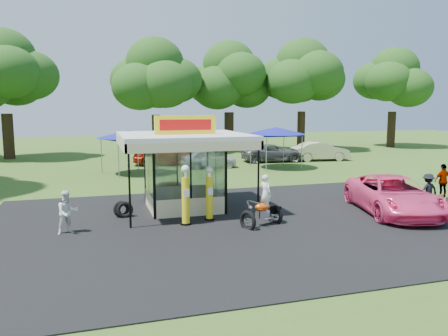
{
  "coord_description": "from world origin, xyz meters",
  "views": [
    {
      "loc": [
        -5.78,
        -13.75,
        4.5
      ],
      "look_at": [
        -0.43,
        4.0,
        1.93
      ],
      "focal_mm": 35.0,
      "sensor_mm": 36.0,
      "label": 1
    }
  ],
  "objects_px": {
    "a_frame_sign": "(444,205)",
    "spectator_west": "(67,212)",
    "bg_car_e": "(320,151)",
    "spectator_east_a": "(428,190)",
    "pink_sedan": "(393,195)",
    "gas_station_kiosk": "(183,170)",
    "gas_pump_left": "(186,197)",
    "tent_east": "(276,131)",
    "bg_car_c": "(209,159)",
    "spectator_east_b": "(443,181)",
    "bg_car_b": "(168,155)",
    "tent_west": "(128,134)",
    "gas_pump_right": "(209,195)",
    "bg_car_d": "(273,153)",
    "motorcycle": "(264,205)",
    "kiosk_car": "(175,190)"
  },
  "relations": [
    {
      "from": "bg_car_b",
      "to": "tent_east",
      "type": "bearing_deg",
      "value": -109.04
    },
    {
      "from": "kiosk_car",
      "to": "pink_sedan",
      "type": "height_order",
      "value": "pink_sedan"
    },
    {
      "from": "spectator_east_a",
      "to": "bg_car_d",
      "type": "height_order",
      "value": "spectator_east_a"
    },
    {
      "from": "spectator_west",
      "to": "bg_car_c",
      "type": "height_order",
      "value": "spectator_west"
    },
    {
      "from": "bg_car_e",
      "to": "spectator_east_a",
      "type": "bearing_deg",
      "value": 173.24
    },
    {
      "from": "gas_pump_left",
      "to": "tent_east",
      "type": "height_order",
      "value": "tent_east"
    },
    {
      "from": "gas_pump_left",
      "to": "bg_car_e",
      "type": "relative_size",
      "value": 0.48
    },
    {
      "from": "kiosk_car",
      "to": "spectator_east_b",
      "type": "distance_m",
      "value": 13.5
    },
    {
      "from": "bg_car_e",
      "to": "tent_east",
      "type": "xyz_separation_m",
      "value": [
        -5.54,
        -3.19,
        1.97
      ]
    },
    {
      "from": "motorcycle",
      "to": "bg_car_d",
      "type": "bearing_deg",
      "value": 42.0
    },
    {
      "from": "gas_station_kiosk",
      "to": "spectator_east_b",
      "type": "distance_m",
      "value": 13.15
    },
    {
      "from": "bg_car_b",
      "to": "gas_station_kiosk",
      "type": "bearing_deg",
      "value": -177.0
    },
    {
      "from": "gas_station_kiosk",
      "to": "spectator_west",
      "type": "bearing_deg",
      "value": -151.51
    },
    {
      "from": "bg_car_b",
      "to": "tent_west",
      "type": "relative_size",
      "value": 1.28
    },
    {
      "from": "gas_pump_left",
      "to": "kiosk_car",
      "type": "distance_m",
      "value": 4.92
    },
    {
      "from": "spectator_west",
      "to": "bg_car_e",
      "type": "distance_m",
      "value": 25.94
    },
    {
      "from": "gas_pump_left",
      "to": "kiosk_car",
      "type": "xyz_separation_m",
      "value": [
        0.47,
        4.86,
        -0.65
      ]
    },
    {
      "from": "gas_station_kiosk",
      "to": "spectator_east_a",
      "type": "distance_m",
      "value": 11.23
    },
    {
      "from": "a_frame_sign",
      "to": "gas_pump_right",
      "type": "bearing_deg",
      "value": 149.3
    },
    {
      "from": "gas_station_kiosk",
      "to": "a_frame_sign",
      "type": "bearing_deg",
      "value": -22.64
    },
    {
      "from": "bg_car_c",
      "to": "tent_west",
      "type": "relative_size",
      "value": 0.98
    },
    {
      "from": "bg_car_e",
      "to": "tent_west",
      "type": "distance_m",
      "value": 16.68
    },
    {
      "from": "gas_station_kiosk",
      "to": "spectator_east_b",
      "type": "height_order",
      "value": "gas_station_kiosk"
    },
    {
      "from": "a_frame_sign",
      "to": "bg_car_e",
      "type": "height_order",
      "value": "bg_car_e"
    },
    {
      "from": "spectator_west",
      "to": "bg_car_c",
      "type": "relative_size",
      "value": 0.38
    },
    {
      "from": "gas_pump_right",
      "to": "a_frame_sign",
      "type": "height_order",
      "value": "gas_pump_right"
    },
    {
      "from": "spectator_east_b",
      "to": "tent_west",
      "type": "relative_size",
      "value": 0.4
    },
    {
      "from": "bg_car_d",
      "to": "tent_west",
      "type": "relative_size",
      "value": 1.23
    },
    {
      "from": "gas_pump_left",
      "to": "pink_sedan",
      "type": "bearing_deg",
      "value": -4.33
    },
    {
      "from": "spectator_east_b",
      "to": "bg_car_e",
      "type": "distance_m",
      "value": 15.71
    },
    {
      "from": "pink_sedan",
      "to": "gas_station_kiosk",
      "type": "bearing_deg",
      "value": 172.77
    },
    {
      "from": "gas_station_kiosk",
      "to": "spectator_west",
      "type": "distance_m",
      "value": 5.5
    },
    {
      "from": "pink_sedan",
      "to": "tent_east",
      "type": "height_order",
      "value": "tent_east"
    },
    {
      "from": "pink_sedan",
      "to": "spectator_east_a",
      "type": "bearing_deg",
      "value": 30.69
    },
    {
      "from": "spectator_east_b",
      "to": "tent_east",
      "type": "xyz_separation_m",
      "value": [
        -3.77,
        12.43,
        1.92
      ]
    },
    {
      "from": "spectator_east_a",
      "to": "bg_car_e",
      "type": "height_order",
      "value": "bg_car_e"
    },
    {
      "from": "gas_pump_right",
      "to": "spectator_east_b",
      "type": "bearing_deg",
      "value": 4.64
    },
    {
      "from": "bg_car_b",
      "to": "bg_car_d",
      "type": "distance_m",
      "value": 8.82
    },
    {
      "from": "gas_station_kiosk",
      "to": "pink_sedan",
      "type": "height_order",
      "value": "gas_station_kiosk"
    },
    {
      "from": "a_frame_sign",
      "to": "spectator_west",
      "type": "relative_size",
      "value": 0.54
    },
    {
      "from": "bg_car_b",
      "to": "bg_car_c",
      "type": "relative_size",
      "value": 1.31
    },
    {
      "from": "spectator_east_b",
      "to": "bg_car_e",
      "type": "relative_size",
      "value": 0.35
    },
    {
      "from": "gas_station_kiosk",
      "to": "tent_east",
      "type": "distance_m",
      "value": 14.62
    },
    {
      "from": "gas_pump_right",
      "to": "tent_east",
      "type": "height_order",
      "value": "tent_east"
    },
    {
      "from": "bg_car_c",
      "to": "bg_car_e",
      "type": "xyz_separation_m",
      "value": [
        10.32,
        1.65,
        0.09
      ]
    },
    {
      "from": "pink_sedan",
      "to": "a_frame_sign",
      "type": "bearing_deg",
      "value": -13.08
    },
    {
      "from": "gas_pump_right",
      "to": "a_frame_sign",
      "type": "relative_size",
      "value": 2.56
    },
    {
      "from": "gas_pump_right",
      "to": "bg_car_d",
      "type": "bearing_deg",
      "value": 59.61
    },
    {
      "from": "kiosk_car",
      "to": "pink_sedan",
      "type": "xyz_separation_m",
      "value": [
        8.41,
        -5.53,
        0.32
      ]
    },
    {
      "from": "a_frame_sign",
      "to": "spectator_west",
      "type": "bearing_deg",
      "value": 155.01
    }
  ]
}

